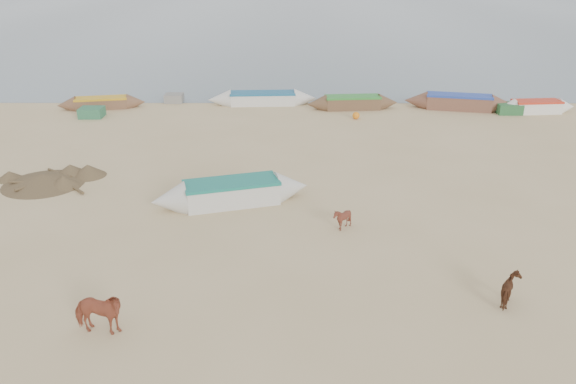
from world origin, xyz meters
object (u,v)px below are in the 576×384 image
at_px(calf_front, 342,218).
at_px(cow_adult, 98,314).
at_px(calf_right, 512,291).
at_px(near_canoe, 232,192).

bearing_deg(calf_front, cow_adult, -52.27).
relative_size(cow_adult, calf_right, 1.64).
relative_size(calf_right, near_canoe, 0.14).
height_order(calf_front, near_canoe, near_canoe).
xyz_separation_m(calf_front, near_canoe, (-4.23, 2.31, 0.05)).
distance_m(cow_adult, calf_right, 11.38).
height_order(cow_adult, calf_front, cow_adult).
bearing_deg(near_canoe, cow_adult, -123.92).
relative_size(calf_front, near_canoe, 0.14).
bearing_deg(cow_adult, calf_front, -39.76).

